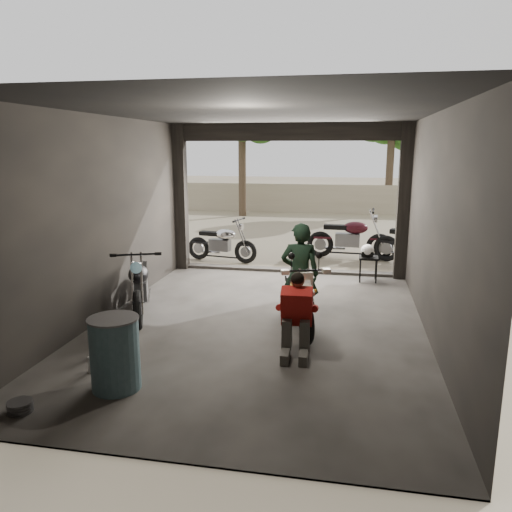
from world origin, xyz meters
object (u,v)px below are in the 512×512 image
at_px(outside_bike_c, 417,240).
at_px(outside_bike_b, 350,234).
at_px(sign_post, 452,209).
at_px(helmet, 367,250).
at_px(oil_drum, 115,355).
at_px(outside_bike_a, 222,240).
at_px(rider, 300,275).
at_px(main_bike, 298,295).
at_px(left_bike, 139,281).
at_px(stool, 368,260).
at_px(mechanic, 296,318).

bearing_deg(outside_bike_c, outside_bike_b, 94.97).
bearing_deg(sign_post, helmet, -178.97).
bearing_deg(oil_drum, outside_bike_a, 94.32).
relative_size(outside_bike_b, outside_bike_c, 1.03).
xyz_separation_m(outside_bike_c, rider, (-2.27, -4.56, 0.20)).
relative_size(main_bike, helmet, 5.60).
xyz_separation_m(outside_bike_b, oil_drum, (-2.53, -7.49, -0.19)).
height_order(left_bike, outside_bike_b, outside_bike_b).
distance_m(left_bike, oil_drum, 2.61).
relative_size(outside_bike_a, helmet, 5.48).
bearing_deg(outside_bike_b, outside_bike_a, 109.46).
bearing_deg(rider, stool, -116.31).
relative_size(left_bike, mechanic, 1.59).
relative_size(left_bike, oil_drum, 2.00).
distance_m(main_bike, outside_bike_a, 4.84).
height_order(main_bike, oil_drum, main_bike).
height_order(main_bike, helmet, main_bike).
xyz_separation_m(main_bike, rider, (0.01, 0.21, 0.27)).
bearing_deg(left_bike, main_bike, -24.50).
bearing_deg(mechanic, oil_drum, -147.82).
bearing_deg(helmet, outside_bike_c, 31.58).
relative_size(rider, mechanic, 1.50).
height_order(main_bike, outside_bike_c, outside_bike_c).
relative_size(main_bike, stool, 3.03).
relative_size(mechanic, stool, 2.03).
bearing_deg(main_bike, outside_bike_b, 63.78).
bearing_deg(outside_bike_c, sign_post, -131.83).
xyz_separation_m(main_bike, stool, (1.12, 2.99, -0.08)).
relative_size(left_bike, outside_bike_c, 0.96).
relative_size(left_bike, outside_bike_b, 0.93).
relative_size(stool, helmet, 1.85).
xyz_separation_m(rider, mechanic, (0.08, -1.23, -0.27)).
bearing_deg(rider, outside_bike_a, -64.75).
bearing_deg(mechanic, outside_bike_b, 81.85).
bearing_deg(outside_bike_b, mechanic, 176.82).
distance_m(rider, oil_drum, 3.14).
relative_size(mechanic, oil_drum, 1.26).
height_order(left_bike, rider, rider).
bearing_deg(main_bike, mechanic, -103.28).
height_order(mechanic, sign_post, sign_post).
height_order(mechanic, stool, mechanic).
height_order(outside_bike_b, helmet, outside_bike_b).
bearing_deg(sign_post, left_bike, -170.13).
bearing_deg(main_bike, stool, 51.24).
height_order(rider, helmet, rider).
xyz_separation_m(mechanic, sign_post, (2.71, 4.83, 0.91)).
xyz_separation_m(left_bike, mechanic, (2.69, -1.18, -0.04)).
xyz_separation_m(left_bike, outside_bike_a, (0.30, 4.10, -0.05)).
height_order(outside_bike_a, oil_drum, outside_bike_a).
bearing_deg(outside_bike_b, outside_bike_c, -101.82).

